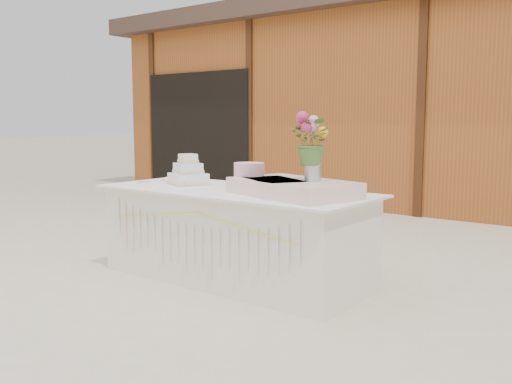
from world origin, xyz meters
TOP-DOWN VIEW (x-y plane):
  - ground at (0.00, 0.00)m, footprint 80.00×80.00m
  - barn at (-0.01, 5.99)m, footprint 12.60×4.60m
  - cake_table at (0.00, -0.00)m, footprint 2.40×1.00m
  - wedding_cake at (-0.57, 0.04)m, footprint 0.41×0.41m
  - pink_cake_stand at (0.14, 0.03)m, footprint 0.32×0.32m
  - satin_runner at (0.61, -0.03)m, footprint 1.09×0.80m
  - flower_vase at (0.77, -0.01)m, footprint 0.12×0.12m
  - bouquet at (0.77, -0.01)m, footprint 0.35×0.31m
  - loose_flowers at (-1.01, 0.03)m, footprint 0.14×0.34m

SIDE VIEW (x-z plane):
  - ground at x=0.00m, z-range 0.00..0.00m
  - cake_table at x=0.00m, z-range 0.00..0.77m
  - loose_flowers at x=-1.01m, z-range 0.77..0.79m
  - satin_runner at x=0.61m, z-range 0.77..0.89m
  - wedding_cake at x=-0.57m, z-range 0.73..1.00m
  - pink_cake_stand at x=0.14m, z-range 0.78..1.01m
  - flower_vase at x=0.77m, z-range 0.89..1.06m
  - bouquet at x=0.77m, z-range 1.06..1.41m
  - barn at x=-0.01m, z-range 0.03..3.33m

